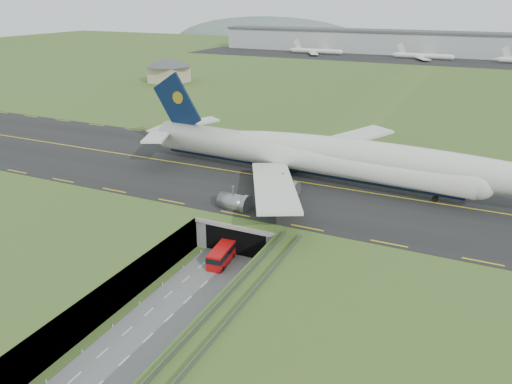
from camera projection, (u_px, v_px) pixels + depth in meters
The scene contains 10 objects.
ground at pixel (213, 276), 82.96m from camera, with size 900.00×900.00×0.00m, color #3C5522.
airfield_deck at pixel (213, 260), 81.86m from camera, with size 800.00×800.00×6.00m, color gray.
trench_road at pixel (189, 299), 76.61m from camera, with size 12.00×75.00×0.20m, color slate.
taxiway at pixel (287, 180), 108.55m from camera, with size 800.00×44.00×0.18m, color black.
tunnel_portal at pixel (256, 220), 95.83m from camera, with size 17.00×22.30×6.00m.
guideway at pixel (213, 333), 60.57m from camera, with size 3.00×53.00×7.05m.
jumbo_jet at pixel (333, 158), 104.42m from camera, with size 103.73×64.94×21.51m.
shuttle_tram at pixel (221, 256), 86.27m from camera, with size 3.49×7.44×2.94m.
service_building at pixel (169, 68), 228.25m from camera, with size 22.06×22.06×11.35m.
cargo_terminal at pixel (436, 44), 330.25m from camera, with size 320.00×67.00×15.60m.
Camera 1 is at (36.89, -62.26, 43.52)m, focal length 35.00 mm.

